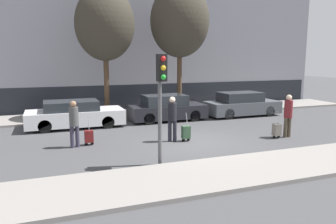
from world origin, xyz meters
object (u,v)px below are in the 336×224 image
traffic_light (161,87)px  parked_car_0 (75,115)px  pedestrian_center (172,116)px  pedestrian_right (288,113)px  parked_car_1 (167,109)px  parked_bicycle (183,104)px  parked_car_2 (242,105)px  trolley_center (186,132)px  pedestrian_left (74,121)px  trolley_right (277,130)px  trolley_left (89,136)px  bare_tree_near_crossing (105,24)px  bare_tree_down_street (180,21)px

traffic_light → parked_car_0: bearing=106.4°
pedestrian_center → pedestrian_right: 4.93m
parked_car_1 → parked_bicycle: 3.13m
parked_car_2 → trolley_center: parked_car_2 is taller
parked_car_1 → pedestrian_left: pedestrian_left is taller
trolley_right → parked_bicycle: (-0.99, 7.74, 0.13)m
parked_car_1 → parked_car_2: parked_car_1 is taller
parked_car_1 → trolley_right: parked_car_1 is taller
pedestrian_center → trolley_left: bearing=9.0°
pedestrian_right → parked_bicycle: 7.89m
trolley_left → pedestrian_right: bearing=-11.2°
trolley_center → trolley_right: bearing=-13.0°
pedestrian_right → bare_tree_near_crossing: (-6.36, 7.01, 4.04)m
pedestrian_center → trolley_right: bearing=-174.7°
parked_car_1 → pedestrian_right: pedestrian_right is taller
trolley_left → traffic_light: size_ratio=0.32×
parked_car_1 → parked_car_0: bearing=-178.9°
trolley_center → pedestrian_right: 4.43m
pedestrian_right → traffic_light: (-6.23, -1.68, 1.43)m
pedestrian_left → pedestrian_right: 8.69m
pedestrian_left → parked_bicycle: 9.42m
pedestrian_right → trolley_right: (-0.55, -0.01, -0.67)m
parked_car_2 → parked_bicycle: (-2.61, 2.58, -0.15)m
trolley_right → traffic_light: 6.28m
parked_car_2 → trolley_right: size_ratio=3.72×
parked_car_0 → pedestrian_left: (-0.31, -3.73, 0.39)m
parked_car_0 → bare_tree_near_crossing: size_ratio=0.66×
pedestrian_left → bare_tree_near_crossing: bearing=-125.5°
parked_car_0 → parked_car_2: (9.33, -0.06, 0.02)m
parked_car_0 → bare_tree_down_street: 7.90m
trolley_left → pedestrian_right: 8.22m
parked_car_1 → pedestrian_center: pedestrian_center is taller
parked_car_2 → trolley_left: bearing=-158.8°
traffic_light → bare_tree_near_crossing: bearing=90.8°
trolley_center → parked_bicycle: (2.76, 6.87, 0.12)m
pedestrian_left → pedestrian_right: pedestrian_right is taller
bare_tree_down_street → pedestrian_center: bearing=-114.8°
traffic_light → pedestrian_left: bearing=126.6°
parked_car_2 → trolley_center: 6.88m
parked_car_1 → bare_tree_down_street: size_ratio=0.55×
bare_tree_down_street → bare_tree_near_crossing: bearing=177.0°
parked_car_2 → traffic_light: bearing=-137.0°
parked_car_2 → trolley_center: (-5.37, -4.29, -0.27)m
parked_car_0 → traffic_light: size_ratio=1.32×
parked_car_2 → pedestrian_left: pedestrian_left is taller
trolley_center → pedestrian_right: pedestrian_right is taller
parked_car_0 → parked_bicycle: parked_car_0 is taller
traffic_light → trolley_right: bearing=16.3°
parked_car_1 → pedestrian_right: 6.35m
parked_car_2 → trolley_left: 9.78m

